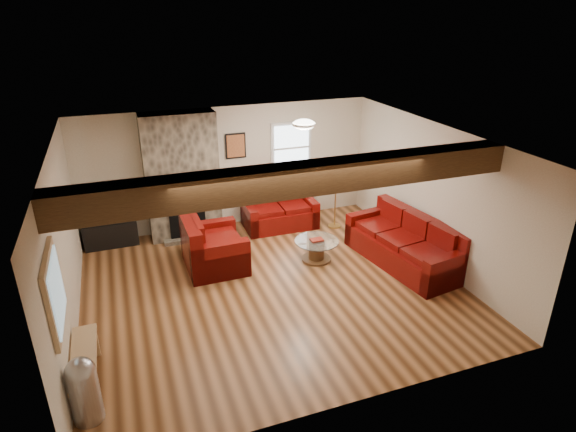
% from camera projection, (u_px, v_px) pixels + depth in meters
% --- Properties ---
extents(room, '(8.00, 8.00, 8.00)m').
position_uv_depth(room, '(271.00, 218.00, 7.51)').
color(room, '#542F16').
rests_on(room, ground).
extents(floor, '(6.00, 6.00, 0.00)m').
position_uv_depth(floor, '(272.00, 287.00, 8.01)').
color(floor, '#542F16').
rests_on(floor, ground).
extents(oak_beam, '(6.00, 0.36, 0.38)m').
position_uv_depth(oak_beam, '(301.00, 179.00, 6.01)').
color(oak_beam, '#331F0F').
rests_on(oak_beam, room).
extents(chimney_breast, '(1.40, 0.67, 2.50)m').
position_uv_depth(chimney_breast, '(182.00, 178.00, 9.35)').
color(chimney_breast, '#39342C').
rests_on(chimney_breast, floor).
extents(back_window, '(0.90, 0.08, 1.10)m').
position_uv_depth(back_window, '(291.00, 148.00, 10.15)').
color(back_window, silver).
rests_on(back_window, room).
extents(hatch_window, '(0.08, 1.00, 0.90)m').
position_uv_depth(hatch_window, '(55.00, 292.00, 5.21)').
color(hatch_window, tan).
rests_on(hatch_window, room).
extents(ceiling_dome, '(0.40, 0.40, 0.18)m').
position_uv_depth(ceiling_dome, '(304.00, 126.00, 8.09)').
color(ceiling_dome, '#F4E7CF').
rests_on(ceiling_dome, room).
extents(artwork_back, '(0.42, 0.06, 0.52)m').
position_uv_depth(artwork_back, '(236.00, 146.00, 9.71)').
color(artwork_back, black).
rests_on(artwork_back, room).
extents(artwork_right, '(0.06, 0.55, 0.42)m').
position_uv_depth(artwork_right, '(424.00, 163.00, 8.50)').
color(artwork_right, black).
rests_on(artwork_right, room).
extents(sofa_three, '(1.28, 2.39, 0.88)m').
position_uv_depth(sofa_three, '(404.00, 241.00, 8.59)').
color(sofa_three, '#4A0A05').
rests_on(sofa_three, floor).
extents(loveseat, '(1.50, 0.88, 0.79)m').
position_uv_depth(loveseat, '(280.00, 209.00, 10.06)').
color(loveseat, '#4A0A05').
rests_on(loveseat, floor).
extents(armchair_red, '(1.02, 1.16, 0.93)m').
position_uv_depth(armchair_red, '(214.00, 243.00, 8.46)').
color(armchair_red, '#4A0A05').
rests_on(armchair_red, floor).
extents(coffee_table, '(0.81, 0.81, 0.42)m').
position_uv_depth(coffee_table, '(316.00, 250.00, 8.79)').
color(coffee_table, '#4E3219').
rests_on(coffee_table, floor).
extents(tv_cabinet, '(1.00, 0.40, 0.50)m').
position_uv_depth(tv_cabinet, '(111.00, 233.00, 9.32)').
color(tv_cabinet, black).
rests_on(tv_cabinet, floor).
extents(television, '(0.86, 0.11, 0.49)m').
position_uv_depth(television, '(107.00, 210.00, 9.12)').
color(television, black).
rests_on(television, tv_cabinet).
extents(floor_lamp, '(0.37, 0.37, 1.45)m').
position_uv_depth(floor_lamp, '(337.00, 171.00, 9.71)').
color(floor_lamp, tan).
rests_on(floor_lamp, floor).
extents(pine_bench, '(0.29, 1.24, 0.47)m').
position_uv_depth(pine_bench, '(87.00, 371.00, 5.83)').
color(pine_bench, tan).
rests_on(pine_bench, floor).
extents(pedal_bin, '(0.43, 0.43, 0.83)m').
position_uv_depth(pedal_bin, '(84.00, 390.00, 5.29)').
color(pedal_bin, '#A8A9AE').
rests_on(pedal_bin, floor).
extents(coal_bucket, '(0.30, 0.30, 0.29)m').
position_uv_depth(coal_bucket, '(191.00, 245.00, 9.10)').
color(coal_bucket, slate).
rests_on(coal_bucket, floor).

